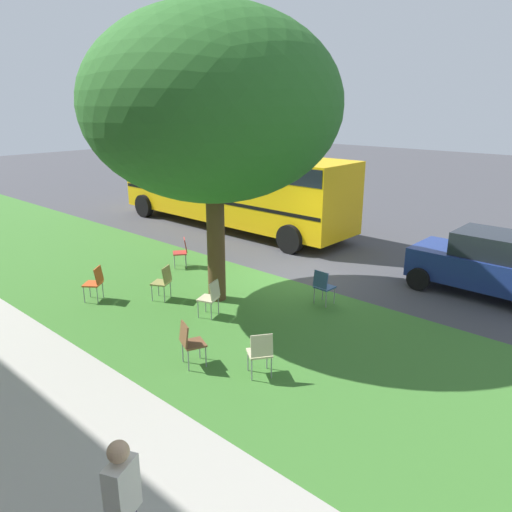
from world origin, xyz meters
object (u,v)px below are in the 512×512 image
chair_0 (95,281)px  chair_5 (182,250)px  chair_4 (190,341)px  pedestrian_1 (124,506)px  chair_2 (211,296)px  street_tree (212,106)px  chair_3 (163,280)px  school_bus (230,183)px  chair_6 (260,351)px  chair_1 (323,285)px  parked_car (489,264)px

chair_0 → chair_5: 3.18m
chair_4 → pedestrian_1: 4.34m
chair_2 → chair_5: size_ratio=1.00×
street_tree → chair_3: (0.97, 0.93, -4.16)m
chair_4 → chair_5: same height
chair_3 → school_bus: bearing=-57.8°
chair_3 → chair_6: (-4.21, 1.10, 0.00)m
street_tree → chair_2: bearing=128.9°
chair_0 → chair_1: 5.64m
chair_5 → chair_6: same height
chair_0 → chair_4: bearing=173.0°
street_tree → pedestrian_1: street_tree is taller
chair_0 → chair_6: 5.42m
chair_6 → chair_4: bearing=25.1°
chair_4 → chair_6: (-1.24, -0.58, 0.00)m
chair_3 → school_bus: (4.10, -6.50, 1.24)m
chair_0 → pedestrian_1: (-7.00, 3.78, 0.41)m
street_tree → chair_4: (-2.00, 2.61, -4.16)m
chair_0 → chair_4: same height
chair_6 → pedestrian_1: (-1.58, 3.85, 0.41)m
chair_1 → chair_2: size_ratio=1.00×
chair_5 → pedestrian_1: pedestrian_1 is taller
chair_3 → pedestrian_1: pedestrian_1 is taller
chair_5 → parked_car: parked_car is taller
chair_1 → parked_car: size_ratio=0.24×
chair_1 → chair_4: size_ratio=1.00×
chair_1 → street_tree: bearing=33.9°
parked_car → school_bus: 10.08m
chair_5 → school_bus: bearing=-61.5°
chair_0 → school_bus: school_bus is taller
chair_6 → school_bus: 11.33m
chair_2 → chair_6: bearing=155.2°
chair_5 → school_bus: school_bus is taller
chair_0 → chair_3: size_ratio=1.00×
chair_4 → parked_car: 8.03m
chair_4 → parked_car: parked_car is taller
street_tree → chair_6: (-3.25, 2.03, -4.16)m
chair_2 → street_tree: bearing=-51.1°
chair_3 → chair_4: size_ratio=1.00×
chair_1 → chair_4: (0.19, 4.08, 0.00)m
chair_0 → chair_5: same height
street_tree → chair_0: street_tree is taller
chair_1 → pedestrian_1: 7.82m
chair_3 → chair_4: 3.41m
chair_2 → chair_4: bearing=126.8°
chair_1 → pedestrian_1: bearing=109.7°
chair_2 → school_bus: school_bus is taller
chair_0 → chair_6: (-5.42, -0.07, 0.00)m
street_tree → chair_5: 5.02m
chair_5 → pedestrian_1: bearing=137.0°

